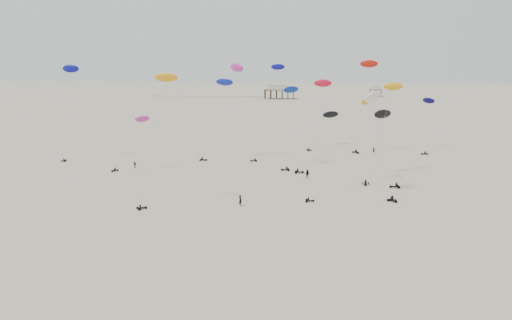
# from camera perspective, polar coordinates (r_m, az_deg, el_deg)

# --- Properties ---
(ground_plane) EXTENTS (900.00, 900.00, 0.00)m
(ground_plane) POSITION_cam_1_polar(r_m,az_deg,el_deg) (202.53, 3.19, 4.06)
(ground_plane) COLOR #C2B39A
(pavilion_main) EXTENTS (21.00, 13.00, 9.80)m
(pavilion_main) POSITION_cam_1_polar(r_m,az_deg,el_deg) (351.95, 2.68, 7.69)
(pavilion_main) COLOR brown
(pavilion_main) RESTS_ON ground
(pavilion_small) EXTENTS (9.00, 7.00, 8.00)m
(pavilion_small) POSITION_cam_1_polar(r_m,az_deg,el_deg) (384.84, 13.49, 7.58)
(pavilion_small) COLOR brown
(pavilion_small) RESTS_ON ground
(pier_fence) EXTENTS (80.20, 0.20, 1.50)m
(pier_fence) POSITION_cam_1_polar(r_m,az_deg,el_deg) (358.74, -5.71, 7.16)
(pier_fence) COLOR black
(pier_fence) RESTS_ON ground
(rig_0) EXTENTS (9.59, 14.41, 22.69)m
(rig_0) POSITION_cam_1_polar(r_m,az_deg,el_deg) (111.04, 14.61, 5.37)
(rig_0) COLOR black
(rig_0) RESTS_ON ground
(rig_1) EXTENTS (5.99, 17.33, 21.41)m
(rig_1) POSITION_cam_1_polar(r_m,az_deg,el_deg) (101.05, 13.22, 3.86)
(rig_1) COLOR black
(rig_1) RESTS_ON ground
(rig_2) EXTENTS (6.05, 14.98, 17.35)m
(rig_2) POSITION_cam_1_polar(r_m,az_deg,el_deg) (150.36, 19.02, 5.08)
(rig_2) COLOR black
(rig_2) RESTS_ON ground
(rig_3) EXTENTS (8.68, 6.00, 13.05)m
(rig_3) POSITION_cam_1_polar(r_m,az_deg,el_deg) (117.98, -13.77, 2.92)
(rig_3) COLOR black
(rig_3) RESTS_ON ground
(rig_4) EXTENTS (6.25, 3.86, 25.40)m
(rig_4) POSITION_cam_1_polar(r_m,az_deg,el_deg) (139.29, 12.43, 8.22)
(rig_4) COLOR black
(rig_4) RESTS_ON ground
(rig_5) EXTENTS (6.96, 6.04, 23.01)m
(rig_5) POSITION_cam_1_polar(r_m,az_deg,el_deg) (86.04, -10.87, 6.02)
(rig_5) COLOR black
(rig_5) RESTS_ON ground
(rig_6) EXTENTS (7.00, 9.51, 19.43)m
(rig_6) POSITION_cam_1_polar(r_m,az_deg,el_deg) (94.18, 13.48, 5.15)
(rig_6) COLOR black
(rig_6) RESTS_ON ground
(rig_7) EXTENTS (4.63, 9.68, 21.86)m
(rig_7) POSITION_cam_1_polar(r_m,az_deg,el_deg) (93.04, 7.19, 4.93)
(rig_7) COLOR black
(rig_7) RESTS_ON ground
(rig_8) EXTENTS (10.37, 14.37, 14.87)m
(rig_8) POSITION_cam_1_polar(r_m,az_deg,el_deg) (150.80, 8.26, 4.76)
(rig_8) COLOR black
(rig_8) RESTS_ON ground
(rig_9) EXTENTS (4.87, 15.56, 17.46)m
(rig_9) POSITION_cam_1_polar(r_m,az_deg,el_deg) (110.48, 14.57, 3.41)
(rig_9) COLOR black
(rig_9) RESTS_ON ground
(rig_10) EXTENTS (4.63, 8.36, 19.36)m
(rig_10) POSITION_cam_1_polar(r_m,az_deg,el_deg) (117.02, 3.86, 5.63)
(rig_10) COLOR black
(rig_10) RESTS_ON ground
(rig_11) EXTENTS (8.23, 12.39, 25.36)m
(rig_11) POSITION_cam_1_polar(r_m,az_deg,el_deg) (116.51, 3.61, 5.20)
(rig_11) COLOR black
(rig_11) RESTS_ON ground
(rig_12) EXTENTS (8.52, 7.83, 24.71)m
(rig_12) POSITION_cam_1_polar(r_m,az_deg,el_deg) (127.65, -2.04, 9.61)
(rig_12) COLOR black
(rig_12) RESTS_ON ground
(rig_13) EXTENTS (8.77, 6.38, 20.89)m
(rig_13) POSITION_cam_1_polar(r_m,az_deg,el_deg) (127.67, -4.05, 7.37)
(rig_13) COLOR black
(rig_13) RESTS_ON ground
(rig_14) EXTENTS (4.74, 6.63, 24.14)m
(rig_14) POSITION_cam_1_polar(r_m,az_deg,el_deg) (135.96, -20.52, 8.37)
(rig_14) COLOR black
(rig_14) RESTS_ON ground
(spectator_0) EXTENTS (0.98, 1.00, 2.29)m
(spectator_0) POSITION_cam_1_polar(r_m,az_deg,el_deg) (87.19, -1.80, -5.23)
(spectator_0) COLOR black
(spectator_0) RESTS_ON ground
(spectator_1) EXTENTS (1.25, 1.01, 2.24)m
(spectator_1) POSITION_cam_1_polar(r_m,az_deg,el_deg) (108.08, 5.89, -2.09)
(spectator_1) COLOR black
(spectator_1) RESTS_ON ground
(spectator_2) EXTENTS (1.27, 1.14, 1.91)m
(spectator_2) POSITION_cam_1_polar(r_m,az_deg,el_deg) (121.61, -13.67, -0.87)
(spectator_2) COLOR black
(spectator_2) RESTS_ON ground
(spectator_3) EXTENTS (0.89, 0.83, 2.01)m
(spectator_3) POSITION_cam_1_polar(r_m,az_deg,el_deg) (141.55, 13.29, 0.79)
(spectator_3) COLOR black
(spectator_3) RESTS_ON ground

